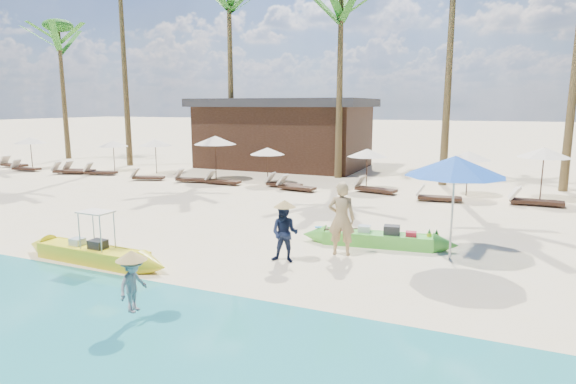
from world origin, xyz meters
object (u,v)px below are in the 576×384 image
at_px(green_canoe, 378,239).
at_px(tourist, 341,219).
at_px(blue_umbrella, 455,166).
at_px(yellow_canoe, 93,254).

bearing_deg(green_canoe, tourist, -128.61).
bearing_deg(blue_umbrella, tourist, -164.08).
relative_size(green_canoe, yellow_canoe, 0.94).
height_order(yellow_canoe, blue_umbrella, blue_umbrella).
bearing_deg(green_canoe, yellow_canoe, -153.03).
xyz_separation_m(tourist, blue_umbrella, (2.68, 0.77, 1.44)).
relative_size(tourist, blue_umbrella, 0.73).
relative_size(green_canoe, blue_umbrella, 1.81).
height_order(tourist, blue_umbrella, blue_umbrella).
distance_m(green_canoe, tourist, 1.57).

